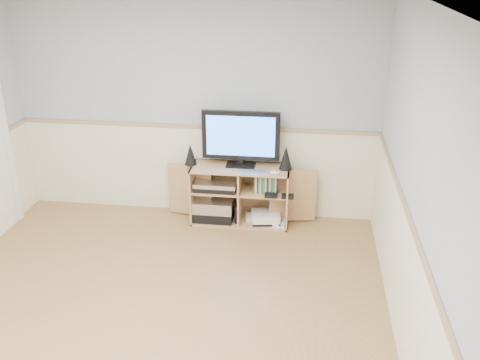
# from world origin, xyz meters

# --- Properties ---
(room) EXTENTS (4.04, 4.54, 2.54)m
(room) POSITION_xyz_m (-0.06, 0.12, 1.22)
(room) COLOR tan
(room) RESTS_ON ground
(media_cabinet) EXTENTS (1.66, 0.40, 0.65)m
(media_cabinet) POSITION_xyz_m (0.52, 2.07, 0.33)
(media_cabinet) COLOR tan
(media_cabinet) RESTS_ON floor
(monitor) EXTENTS (0.83, 0.18, 0.61)m
(monitor) POSITION_xyz_m (0.52, 2.07, 0.98)
(monitor) COLOR black
(monitor) RESTS_ON media_cabinet
(speaker_left) EXTENTS (0.13, 0.13, 0.24)m
(speaker_left) POSITION_xyz_m (-0.03, 2.04, 0.77)
(speaker_left) COLOR black
(speaker_left) RESTS_ON media_cabinet
(speaker_right) EXTENTS (0.14, 0.14, 0.26)m
(speaker_right) POSITION_xyz_m (1.01, 2.04, 0.78)
(speaker_right) COLOR black
(speaker_right) RESTS_ON media_cabinet
(keyboard) EXTENTS (0.31, 0.17, 0.01)m
(keyboard) POSITION_xyz_m (0.67, 1.88, 0.66)
(keyboard) COLOR silver
(keyboard) RESTS_ON media_cabinet
(mouse) EXTENTS (0.10, 0.07, 0.04)m
(mouse) POSITION_xyz_m (0.91, 1.88, 0.67)
(mouse) COLOR white
(mouse) RESTS_ON media_cabinet
(av_components) EXTENTS (0.53, 0.34, 0.47)m
(av_components) POSITION_xyz_m (0.23, 2.02, 0.22)
(av_components) COLOR black
(av_components) RESTS_ON media_cabinet
(game_consoles) EXTENTS (0.46, 0.30, 0.11)m
(game_consoles) POSITION_xyz_m (0.80, 2.01, 0.07)
(game_consoles) COLOR white
(game_consoles) RESTS_ON media_cabinet
(game_cases) EXTENTS (0.25, 0.13, 0.19)m
(game_cases) POSITION_xyz_m (0.81, 2.00, 0.48)
(game_cases) COLOR #3F8C3F
(game_cases) RESTS_ON media_cabinet
(wall_outlet) EXTENTS (0.12, 0.03, 0.12)m
(wall_outlet) POSITION_xyz_m (1.00, 2.23, 0.60)
(wall_outlet) COLOR white
(wall_outlet) RESTS_ON wall_back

